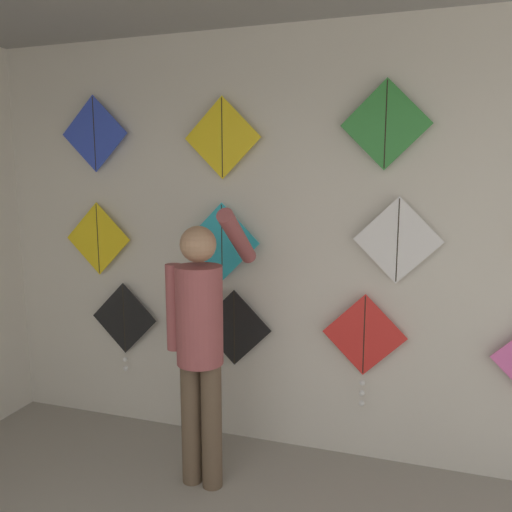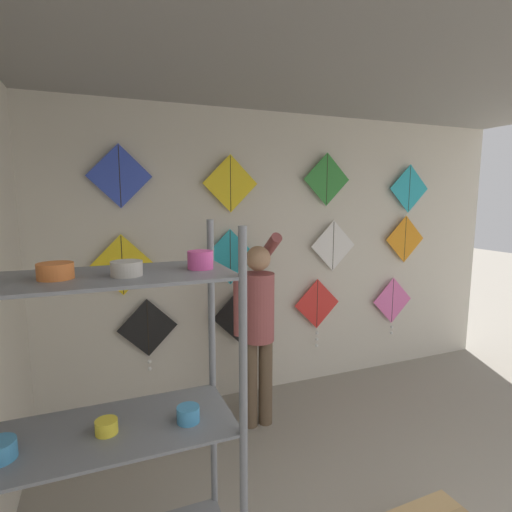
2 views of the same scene
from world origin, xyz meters
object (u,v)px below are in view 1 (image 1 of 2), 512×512
Objects in this scene: kite_0 at (124,322)px; kite_5 at (222,242)px; kite_8 at (94,134)px; kite_1 at (234,328)px; kite_6 at (398,240)px; kite_9 at (222,138)px; kite_2 at (364,341)px; kite_4 at (98,239)px; shopkeeper at (201,333)px; kite_10 at (386,125)px.

kite_5 reaches higher than kite_0.
kite_8 is (-0.18, 0.00, 1.36)m from kite_0.
kite_5 is at bearing 180.00° from kite_1.
kite_9 is at bearing 180.00° from kite_6.
kite_5 is 1.00× the size of kite_9.
kite_2 is at bearing -0.06° from kite_9.
kite_2 is (1.75, -0.00, 0.03)m from kite_0.
kite_2 is 2.03m from kite_4.
kite_6 is at bearing 0.00° from kite_1.
kite_4 is at bearing 179.78° from kite_0.
shopkeeper is at bearing -83.78° from kite_9.
kite_9 is 1.00× the size of kite_10.
kite_9 reaches higher than kite_4.
shopkeeper is 3.17× the size of kite_4.
kite_6 reaches higher than kite_5.
kite_10 is (0.08, 0.00, 1.34)m from kite_2.
kite_2 is at bearing -0.01° from kite_0.
kite_9 is at bearing 0.00° from kite_4.
kite_9 is (-0.95, 0.00, 1.29)m from kite_2.
kite_4 is 1.00× the size of kite_8.
kite_0 is 1.26× the size of kite_4.
kite_0 is 1.01m from kite_5.
shopkeeper is 2.28× the size of kite_2.
kite_5 reaches higher than kite_2.
kite_10 is at bearing 0.02° from kite_0.
kite_9 reaches higher than kite_2.
kite_1 is 1.00× the size of kite_5.
kite_10 reaches higher than kite_9.
kite_6 is (1.14, 0.00, 0.06)m from kite_5.
kite_6 reaches higher than kite_0.
kite_1 is 1.00× the size of kite_10.
kite_4 is 0.75m from kite_8.
kite_6 reaches higher than kite_1.
kite_2 is at bearing -0.03° from kite_4.
kite_5 is (0.98, 0.00, 0.01)m from kite_4.
kite_0 is 0.87m from kite_1.
kite_8 is at bearing 180.00° from kite_6.
kite_1 is 1.00× the size of kite_8.
kite_6 is (0.18, 0.00, 0.65)m from kite_2.
kite_2 is 1.34m from kite_10.
kite_6 is 1.00× the size of kite_8.
kite_1 is at bearing 0.00° from kite_5.
kite_5 reaches higher than kite_4.
kite_4 is 1.00× the size of kite_9.
kite_4 is at bearing 156.64° from shopkeeper.
shopkeeper is at bearing -31.76° from kite_0.
kite_9 reaches higher than kite_6.
kite_0 is 1.26× the size of kite_10.
kite_8 is 1.00× the size of kite_9.
shopkeeper is at bearing -27.16° from kite_8.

